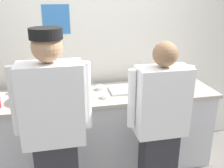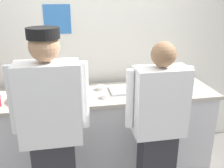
{
  "view_description": "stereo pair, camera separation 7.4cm",
  "coord_description": "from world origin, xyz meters",
  "px_view_note": "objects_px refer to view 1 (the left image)",
  "views": [
    {
      "loc": [
        -0.4,
        -2.2,
        1.97
      ],
      "look_at": [
        0.14,
        0.33,
        1.04
      ],
      "focal_mm": 40.36,
      "sensor_mm": 36.0,
      "label": 1
    },
    {
      "loc": [
        -0.33,
        -2.21,
        1.97
      ],
      "look_at": [
        0.14,
        0.33,
        1.04
      ],
      "focal_mm": 40.36,
      "sensor_mm": 36.0,
      "label": 2
    }
  ],
  "objects_px": {
    "ramekin_green_sauce": "(101,88)",
    "squeeze_bottle_primary": "(12,86)",
    "plate_stack_front": "(174,88)",
    "sheet_tray": "(130,90)",
    "chef_center": "(160,125)",
    "deli_cup": "(80,98)",
    "mixing_bowl_steel": "(36,94)",
    "ramekin_yellow_sauce": "(105,96)",
    "plate_stack_rear": "(156,83)",
    "chef_near_left": "(54,130)",
    "squeeze_bottle_secondary": "(159,85)",
    "ramekin_red_sauce": "(0,96)"
  },
  "relations": [
    {
      "from": "chef_near_left",
      "to": "deli_cup",
      "type": "bearing_deg",
      "value": 64.23
    },
    {
      "from": "chef_near_left",
      "to": "squeeze_bottle_secondary",
      "type": "distance_m",
      "value": 1.27
    },
    {
      "from": "mixing_bowl_steel",
      "to": "sheet_tray",
      "type": "relative_size",
      "value": 0.79
    },
    {
      "from": "mixing_bowl_steel",
      "to": "deli_cup",
      "type": "xyz_separation_m",
      "value": [
        0.44,
        -0.14,
        -0.03
      ]
    },
    {
      "from": "plate_stack_rear",
      "to": "ramekin_green_sauce",
      "type": "relative_size",
      "value": 2.06
    },
    {
      "from": "ramekin_green_sauce",
      "to": "squeeze_bottle_primary",
      "type": "bearing_deg",
      "value": 175.47
    },
    {
      "from": "mixing_bowl_steel",
      "to": "ramekin_yellow_sauce",
      "type": "height_order",
      "value": "mixing_bowl_steel"
    },
    {
      "from": "mixing_bowl_steel",
      "to": "ramekin_green_sauce",
      "type": "distance_m",
      "value": 0.72
    },
    {
      "from": "squeeze_bottle_primary",
      "to": "ramekin_yellow_sauce",
      "type": "relative_size",
      "value": 2.1
    },
    {
      "from": "mixing_bowl_steel",
      "to": "chef_near_left",
      "type": "bearing_deg",
      "value": -74.98
    },
    {
      "from": "sheet_tray",
      "to": "squeeze_bottle_secondary",
      "type": "relative_size",
      "value": 2.22
    },
    {
      "from": "mixing_bowl_steel",
      "to": "sheet_tray",
      "type": "distance_m",
      "value": 1.03
    },
    {
      "from": "squeeze_bottle_primary",
      "to": "squeeze_bottle_secondary",
      "type": "distance_m",
      "value": 1.6
    },
    {
      "from": "chef_center",
      "to": "mixing_bowl_steel",
      "type": "xyz_separation_m",
      "value": [
        -1.11,
        0.63,
        0.15
      ]
    },
    {
      "from": "chef_near_left",
      "to": "ramekin_yellow_sauce",
      "type": "distance_m",
      "value": 0.77
    },
    {
      "from": "squeeze_bottle_primary",
      "to": "deli_cup",
      "type": "height_order",
      "value": "squeeze_bottle_primary"
    },
    {
      "from": "plate_stack_front",
      "to": "mixing_bowl_steel",
      "type": "relative_size",
      "value": 0.53
    },
    {
      "from": "chef_near_left",
      "to": "chef_center",
      "type": "distance_m",
      "value": 0.93
    },
    {
      "from": "ramekin_green_sauce",
      "to": "plate_stack_rear",
      "type": "bearing_deg",
      "value": -1.31
    },
    {
      "from": "deli_cup",
      "to": "mixing_bowl_steel",
      "type": "bearing_deg",
      "value": 162.61
    },
    {
      "from": "ramekin_yellow_sauce",
      "to": "deli_cup",
      "type": "bearing_deg",
      "value": -172.83
    },
    {
      "from": "chef_center",
      "to": "ramekin_yellow_sauce",
      "type": "height_order",
      "value": "chef_center"
    },
    {
      "from": "deli_cup",
      "to": "sheet_tray",
      "type": "bearing_deg",
      "value": 17.86
    },
    {
      "from": "sheet_tray",
      "to": "chef_center",
      "type": "bearing_deg",
      "value": -83.11
    },
    {
      "from": "plate_stack_front",
      "to": "ramekin_yellow_sauce",
      "type": "relative_size",
      "value": 2.29
    },
    {
      "from": "ramekin_green_sauce",
      "to": "plate_stack_front",
      "type": "bearing_deg",
      "value": -15.01
    },
    {
      "from": "chef_near_left",
      "to": "mixing_bowl_steel",
      "type": "relative_size",
      "value": 4.72
    },
    {
      "from": "chef_center",
      "to": "mixing_bowl_steel",
      "type": "height_order",
      "value": "chef_center"
    },
    {
      "from": "plate_stack_front",
      "to": "plate_stack_rear",
      "type": "bearing_deg",
      "value": 123.6
    },
    {
      "from": "chef_near_left",
      "to": "deli_cup",
      "type": "distance_m",
      "value": 0.59
    },
    {
      "from": "ramekin_red_sauce",
      "to": "ramekin_green_sauce",
      "type": "bearing_deg",
      "value": 0.6
    },
    {
      "from": "plate_stack_rear",
      "to": "sheet_tray",
      "type": "bearing_deg",
      "value": -166.3
    },
    {
      "from": "squeeze_bottle_primary",
      "to": "ramekin_red_sauce",
      "type": "distance_m",
      "value": 0.16
    },
    {
      "from": "plate_stack_rear",
      "to": "ramekin_red_sauce",
      "type": "distance_m",
      "value": 1.75
    },
    {
      "from": "plate_stack_rear",
      "to": "chef_center",
      "type": "bearing_deg",
      "value": -108.45
    },
    {
      "from": "ramekin_green_sauce",
      "to": "chef_near_left",
      "type": "bearing_deg",
      "value": -122.3
    },
    {
      "from": "sheet_tray",
      "to": "plate_stack_rear",
      "type": "bearing_deg",
      "value": 13.7
    },
    {
      "from": "chef_center",
      "to": "ramekin_red_sauce",
      "type": "relative_size",
      "value": 15.91
    },
    {
      "from": "chef_center",
      "to": "ramekin_red_sauce",
      "type": "distance_m",
      "value": 1.68
    },
    {
      "from": "chef_center",
      "to": "deli_cup",
      "type": "distance_m",
      "value": 0.84
    },
    {
      "from": "chef_center",
      "to": "squeeze_bottle_primary",
      "type": "bearing_deg",
      "value": 147.93
    },
    {
      "from": "plate_stack_front",
      "to": "ramekin_green_sauce",
      "type": "bearing_deg",
      "value": 164.99
    },
    {
      "from": "sheet_tray",
      "to": "ramekin_red_sauce",
      "type": "distance_m",
      "value": 1.41
    },
    {
      "from": "ramekin_yellow_sauce",
      "to": "ramekin_red_sauce",
      "type": "bearing_deg",
      "value": 167.42
    },
    {
      "from": "squeeze_bottle_secondary",
      "to": "plate_stack_front",
      "type": "bearing_deg",
      "value": 9.16
    },
    {
      "from": "chef_near_left",
      "to": "plate_stack_rear",
      "type": "height_order",
      "value": "chef_near_left"
    },
    {
      "from": "chef_center",
      "to": "squeeze_bottle_secondary",
      "type": "relative_size",
      "value": 7.59
    },
    {
      "from": "ramekin_red_sauce",
      "to": "deli_cup",
      "type": "height_order",
      "value": "deli_cup"
    },
    {
      "from": "deli_cup",
      "to": "ramekin_yellow_sauce",
      "type": "bearing_deg",
      "value": 7.17
    },
    {
      "from": "plate_stack_rear",
      "to": "ramekin_yellow_sauce",
      "type": "distance_m",
      "value": 0.7
    }
  ]
}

